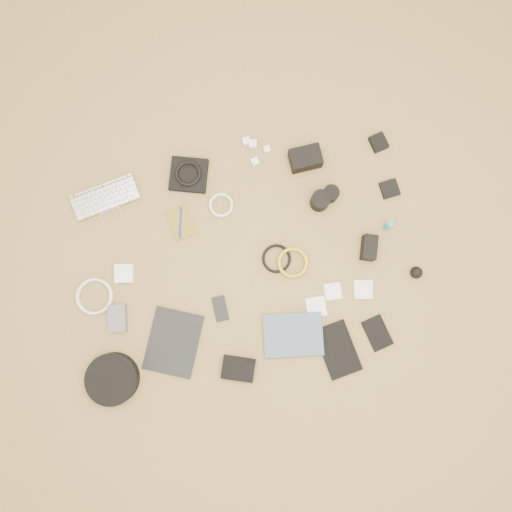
{
  "coord_description": "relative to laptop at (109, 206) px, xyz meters",
  "views": [
    {
      "loc": [
        -0.0,
        -0.21,
        2.1
      ],
      "look_at": [
        0.03,
        0.02,
        0.02
      ],
      "focal_mm": 35.0,
      "sensor_mm": 36.0,
      "label": 1
    }
  ],
  "objects": [
    {
      "name": "notebook_olive",
      "position": [
        0.29,
        -0.12,
        -0.01
      ],
      "size": [
        0.12,
        0.16,
        0.01
      ],
      "primitive_type": "cube",
      "rotation": [
        0.0,
        0.0,
        0.26
      ],
      "color": "brown",
      "rests_on": "ground"
    },
    {
      "name": "headphone_pouch",
      "position": [
        0.36,
        0.08,
        0.0
      ],
      "size": [
        0.19,
        0.18,
        0.03
      ],
      "primitive_type": "cube",
      "rotation": [
        0.0,
        0.0,
        -0.25
      ],
      "color": "black",
      "rests_on": "ground"
    },
    {
      "name": "air_blower",
      "position": [
        1.24,
        -0.48,
        0.01
      ],
      "size": [
        0.07,
        0.07,
        0.05
      ],
      "primitive_type": "sphere",
      "rotation": [
        0.0,
        0.0,
        0.37
      ],
      "color": "black",
      "rests_on": "ground"
    },
    {
      "name": "charger_c",
      "position": [
        0.71,
        0.14,
        0.0
      ],
      "size": [
        0.03,
        0.03,
        0.03
      ],
      "primitive_type": "cube",
      "rotation": [
        0.0,
        0.0,
        0.16
      ],
      "color": "white",
      "rests_on": "ground"
    },
    {
      "name": "paperback",
      "position": [
        0.68,
        -0.75,
        0.0
      ],
      "size": [
        0.26,
        0.2,
        0.02
      ],
      "primitive_type": "imported",
      "rotation": [
        0.0,
        0.0,
        1.47
      ],
      "color": "#3E546A",
      "rests_on": "ground"
    },
    {
      "name": "filter_case_right",
      "position": [
        1.01,
        -0.52,
        -0.01
      ],
      "size": [
        0.09,
        0.09,
        0.01
      ],
      "primitive_type": "cube",
      "rotation": [
        0.0,
        0.0,
        -0.14
      ],
      "color": "silver",
      "rests_on": "ground"
    },
    {
      "name": "battery_charger",
      "position": [
        -0.02,
        -0.48,
        0.0
      ],
      "size": [
        0.08,
        0.12,
        0.03
      ],
      "primitive_type": "cube",
      "rotation": [
        0.0,
        0.0,
        -0.1
      ],
      "color": "#555459",
      "rests_on": "ground"
    },
    {
      "name": "laptop",
      "position": [
        0.0,
        0.0,
        0.0
      ],
      "size": [
        0.32,
        0.25,
        0.02
      ],
      "primitive_type": "imported",
      "rotation": [
        0.0,
        0.0,
        0.22
      ],
      "color": "silver",
      "rests_on": "ground"
    },
    {
      "name": "filter_case_mid",
      "position": [
        0.88,
        -0.5,
        -0.01
      ],
      "size": [
        0.07,
        0.07,
        0.01
      ],
      "primitive_type": "cube",
      "rotation": [
        0.0,
        0.0,
        -0.02
      ],
      "color": "silver",
      "rests_on": "ground"
    },
    {
      "name": "charger_d",
      "position": [
        0.65,
        0.09,
        0.0
      ],
      "size": [
        0.04,
        0.04,
        0.03
      ],
      "primitive_type": "cube",
      "rotation": [
        0.0,
        0.0,
        0.26
      ],
      "color": "white",
      "rests_on": "ground"
    },
    {
      "name": "lens_a",
      "position": [
        0.89,
        -0.12,
        0.03
      ],
      "size": [
        0.09,
        0.09,
        0.09
      ],
      "primitive_type": "cylinder",
      "rotation": [
        0.0,
        0.0,
        -0.16
      ],
      "color": "black",
      "rests_on": "ground"
    },
    {
      "name": "notebook_black_b",
      "position": [
        1.04,
        -0.7,
        -0.01
      ],
      "size": [
        0.12,
        0.15,
        0.01
      ],
      "primitive_type": "cube",
      "rotation": [
        0.0,
        0.0,
        0.26
      ],
      "color": "black",
      "rests_on": "ground"
    },
    {
      "name": "tablet",
      "position": [
        0.19,
        -0.61,
        -0.01
      ],
      "size": [
        0.29,
        0.32,
        0.01
      ],
      "primitive_type": "cube",
      "rotation": [
        0.0,
        0.0,
        -0.37
      ],
      "color": "black",
      "rests_on": "ground"
    },
    {
      "name": "phone",
      "position": [
        0.41,
        -0.5,
        -0.01
      ],
      "size": [
        0.06,
        0.11,
        0.01
      ],
      "primitive_type": "cube",
      "rotation": [
        0.0,
        0.0,
        0.07
      ],
      "color": "black",
      "rests_on": "ground"
    },
    {
      "name": "filter_case_left",
      "position": [
        0.8,
        -0.56,
        -0.01
      ],
      "size": [
        0.08,
        0.08,
        0.01
      ],
      "primitive_type": "cube",
      "rotation": [
        0.0,
        0.0,
        0.0
      ],
      "color": "silver",
      "rests_on": "ground"
    },
    {
      "name": "lens_b",
      "position": [
        0.94,
        -0.1,
        0.02
      ],
      "size": [
        0.09,
        0.09,
        0.06
      ],
      "primitive_type": "cylinder",
      "rotation": [
        0.0,
        0.0,
        -0.36
      ],
      "color": "black",
      "rests_on": "ground"
    },
    {
      "name": "pen_blue",
      "position": [
        0.29,
        -0.12,
        0.0
      ],
      "size": [
        0.03,
        0.13,
        0.01
      ],
      "primitive_type": "cylinder",
      "rotation": [
        1.57,
        0.0,
        -0.18
      ],
      "color": "#151FAF",
      "rests_on": "notebook_olive"
    },
    {
      "name": "cable_yellow",
      "position": [
        0.74,
        -0.36,
        -0.0
      ],
      "size": [
        0.16,
        0.16,
        0.01
      ],
      "primitive_type": "torus",
      "rotation": [
        0.0,
        0.0,
        -0.26
      ],
      "color": "gold",
      "rests_on": "ground"
    },
    {
      "name": "headphones",
      "position": [
        0.36,
        0.08,
        0.02
      ],
      "size": [
        0.14,
        0.14,
        0.01
      ],
      "primitive_type": "torus",
      "rotation": [
        0.0,
        0.0,
        0.37
      ],
      "color": "black",
      "rests_on": "headphone_pouch"
    },
    {
      "name": "drive_case",
      "position": [
        0.44,
        -0.76,
        0.01
      ],
      "size": [
        0.15,
        0.13,
        0.03
      ],
      "primitive_type": "cube",
      "rotation": [
        0.0,
        0.0,
        -0.3
      ],
      "color": "black",
      "rests_on": "ground"
    },
    {
      "name": "headphone_case",
      "position": [
        -0.07,
        -0.72,
        0.02
      ],
      "size": [
        0.27,
        0.27,
        0.06
      ],
      "primitive_type": "cylinder",
      "rotation": [
        0.0,
        0.0,
        -0.35
      ],
      "color": "black",
      "rests_on": "ground"
    },
    {
      "name": "lens_cleaner",
      "position": [
        1.15,
        -0.27,
        0.03
      ],
      "size": [
        0.03,
        0.03,
        0.09
      ],
      "primitive_type": "cylinder",
      "rotation": [
        0.0,
        0.0,
        -0.38
      ],
      "color": "teal",
      "rests_on": "ground"
    },
    {
      "name": "dslr_camera",
      "position": [
        0.86,
        0.07,
        0.03
      ],
      "size": [
        0.14,
        0.1,
        0.08
      ],
      "primitive_type": "cube",
      "rotation": [
        0.0,
        0.0,
        0.08
      ],
      "color": "black",
      "rests_on": "ground"
    },
    {
      "name": "card_reader",
      "position": [
        1.2,
        -0.11,
        -0.0
      ],
      "size": [
        0.08,
        0.08,
        0.02
      ],
      "primitive_type": "cube",
      "rotation": [
        0.0,
        0.0,
        0.14
      ],
      "color": "black",
      "rests_on": "ground"
    },
    {
      "name": "notebook_black_a",
      "position": [
        0.86,
        -0.75,
        -0.0
      ],
      "size": [
        0.18,
        0.24,
        0.02
      ],
      "primitive_type": "cube",
      "rotation": [
        0.0,
        0.0,
        0.2
      ],
      "color": "black",
      "rests_on": "ground"
    },
    {
      "name": "cable_black",
      "position": [
        0.67,
        -0.33,
        -0.01
      ],
      "size": [
        0.13,
        0.13,
        0.01
      ],
      "primitive_type": "torus",
      "rotation": [
        0.0,
        0.0,
        -0.04
      ],
      "color": "black",
      "rests_on": "ground"
    },
    {
      "name": "charger_b",
      "position": [
        0.62,
        0.19,
        0.0
      ],
      "size": [
        0.03,
        0.03,
        0.03
      ],
      "primitive_type": "cube",
      "rotation": [
        0.0,
        0.0,
        0.08
      ],
      "color": "white",
      "rests_on": "ground"
    },
    {
      "name": "charger_a",
      "position": [
        0.65,
        0.17,
        0.0
      ],
      "size": [
        0.04,
        0.04,
        0.03
      ],
      "primitive_type": "cube",
      "rotation": [
        0.0,
        0.0,
        -0.12
      ],
      "color": "white",
      "rests_on": "ground"
    },
    {
      "name": "lens_pouch",
      "position": [
        1.19,
        0.1,
        0.0
      ],
      "size": [
        0.08,
        0.09,
        0.03
      ],
      "primitive_type": "cube",
      "rotation": [
        0.0,
        0.0,
        0.26
      ],
      "color": "black",
      "rests_on": "ground"
    },
    {
      "name": "cable_white_b",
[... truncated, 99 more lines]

